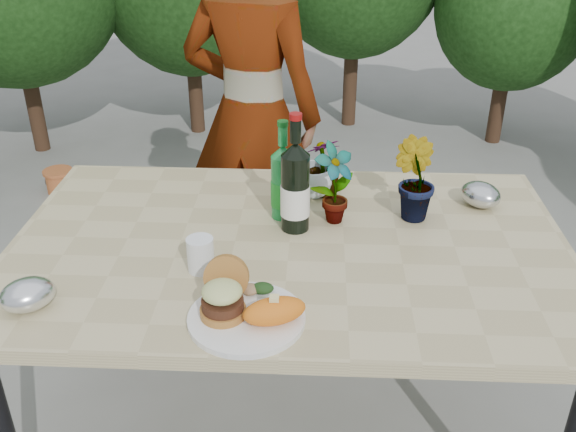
{
  "coord_description": "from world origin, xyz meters",
  "views": [
    {
      "loc": [
        0.07,
        -1.57,
        1.7
      ],
      "look_at": [
        0.0,
        -0.08,
        0.88
      ],
      "focal_mm": 40.0,
      "sensor_mm": 36.0,
      "label": 1
    }
  ],
  "objects_px": {
    "patio_table": "(289,259)",
    "dinner_plate": "(247,318)",
    "person": "(252,116)",
    "wine_bottle": "(295,188)"
  },
  "relations": [
    {
      "from": "patio_table",
      "to": "dinner_plate",
      "type": "bearing_deg",
      "value": -103.0
    },
    {
      "from": "patio_table",
      "to": "wine_bottle",
      "type": "relative_size",
      "value": 4.47
    },
    {
      "from": "patio_table",
      "to": "person",
      "type": "relative_size",
      "value": 1.0
    },
    {
      "from": "patio_table",
      "to": "wine_bottle",
      "type": "bearing_deg",
      "value": 81.37
    },
    {
      "from": "dinner_plate",
      "to": "wine_bottle",
      "type": "relative_size",
      "value": 0.78
    },
    {
      "from": "dinner_plate",
      "to": "person",
      "type": "xyz_separation_m",
      "value": [
        -0.11,
        1.28,
        0.04
      ]
    },
    {
      "from": "person",
      "to": "wine_bottle",
      "type": "bearing_deg",
      "value": 118.31
    },
    {
      "from": "wine_bottle",
      "to": "person",
      "type": "height_order",
      "value": "person"
    },
    {
      "from": "dinner_plate",
      "to": "wine_bottle",
      "type": "distance_m",
      "value": 0.48
    },
    {
      "from": "dinner_plate",
      "to": "wine_bottle",
      "type": "height_order",
      "value": "wine_bottle"
    }
  ]
}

